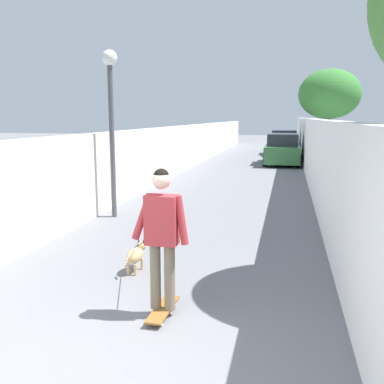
{
  "coord_description": "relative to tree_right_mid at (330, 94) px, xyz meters",
  "views": [
    {
      "loc": [
        -3.2,
        -1.85,
        2.39
      ],
      "look_at": [
        4.53,
        -0.13,
        1.0
      ],
      "focal_mm": 40.24,
      "sensor_mm": 36.0,
      "label": 1
    }
  ],
  "objects": [
    {
      "name": "car_far",
      "position": [
        6.2,
        2.13,
        -2.73
      ],
      "size": [
        4.11,
        1.8,
        1.54
      ],
      "color": "navy",
      "rests_on": "ground"
    },
    {
      "name": "tree_right_mid",
      "position": [
        0.0,
        0.0,
        0.0
      ],
      "size": [
        2.95,
        2.95,
        4.66
      ],
      "color": "#473523",
      "rests_on": "ground"
    },
    {
      "name": "wall_left",
      "position": [
        -7.0,
        6.46,
        -2.45
      ],
      "size": [
        48.0,
        0.3,
        1.99
      ],
      "primitive_type": "cube",
      "color": "silver",
      "rests_on": "ground"
    },
    {
      "name": "car_near",
      "position": [
        0.19,
        2.13,
        -2.73
      ],
      "size": [
        4.19,
        1.8,
        1.54
      ],
      "color": "#336B38",
      "rests_on": "ground"
    },
    {
      "name": "fence_right",
      "position": [
        -7.0,
        0.98,
        -2.29
      ],
      "size": [
        48.0,
        0.3,
        2.31
      ],
      "primitive_type": "cube",
      "color": "white",
      "rests_on": "ground"
    },
    {
      "name": "lamp_post",
      "position": [
        -12.69,
        5.91,
        -0.74
      ],
      "size": [
        0.36,
        0.36,
        3.89
      ],
      "color": "#4C4C51",
      "rests_on": "ground"
    },
    {
      "name": "ground_plane",
      "position": [
        -5.0,
        3.72,
        -3.44
      ],
      "size": [
        80.0,
        80.0,
        0.0
      ],
      "primitive_type": "plane",
      "color": "slate"
    },
    {
      "name": "person_skateboarder",
      "position": [
        -17.47,
        3.28,
        -2.35
      ],
      "size": [
        0.23,
        0.71,
        1.72
      ],
      "color": "#726651",
      "rests_on": "skateboard"
    },
    {
      "name": "skateboard",
      "position": [
        -17.47,
        3.28,
        -3.38
      ],
      "size": [
        0.81,
        0.22,
        0.08
      ],
      "color": "brown",
      "rests_on": "ground"
    },
    {
      "name": "dog",
      "position": [
        -16.12,
        4.12,
        -3.17
      ],
      "size": [
        1.68,
        0.96,
        1.06
      ],
      "color": "tan",
      "rests_on": "ground"
    }
  ]
}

